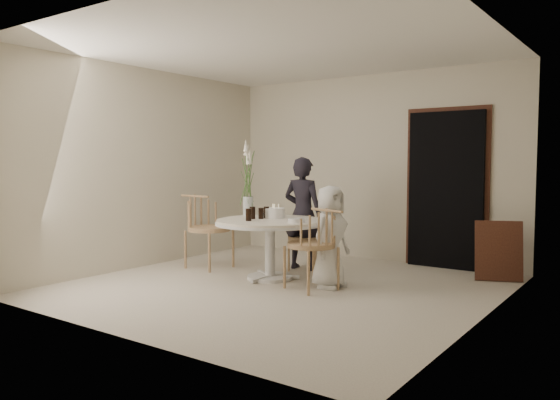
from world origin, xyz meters
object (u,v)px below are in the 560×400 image
Objects in this scene: table at (270,229)px; birthday_cake at (274,213)px; flower_vase at (248,184)px; chair_right at (319,237)px; girl at (303,213)px; chair_far at (306,231)px; chair_left at (202,220)px; boy at (330,237)px.

table is 5.14× the size of birthday_cake.
birthday_cake is 0.56m from flower_vase.
flower_vase is at bearing 177.29° from birthday_cake.
girl is at bearing -120.82° from chair_right.
girl is 1.51× the size of flower_vase.
girl is at bearing 47.83° from flower_vase.
flower_vase reaches higher than chair_far.
flower_vase reaches higher than table.
birthday_cake is (-0.07, 0.19, 0.18)m from table.
chair_left is 0.99× the size of flower_vase.
girl is 0.84m from flower_vase.
table is 1.34× the size of flower_vase.
flower_vase is (-0.49, -0.55, 0.39)m from girl.
boy is at bearing 1.93° from table.
table is 1.35× the size of chair_left.
birthday_cake is (-0.90, 0.40, 0.19)m from chair_right.
boy is at bearing -89.61° from chair_left.
flower_vase is at bearing -89.31° from chair_right.
chair_right is 0.62× the size of girl.
girl is at bearing -58.95° from chair_left.
birthday_cake reaches higher than table.
chair_right is 0.24m from boy.
chair_right is (0.83, -0.21, -0.01)m from table.
chair_far is at bearing 49.41° from boy.
girl reaches higher than boy.
chair_left reaches higher than chair_right.
chair_far is at bearing -93.40° from girl.
chair_far is 0.67× the size of boy.
birthday_cake is at bearing -2.71° from flower_vase.
chair_far is 1.03m from flower_vase.
flower_vase reaches higher than chair_left.
chair_far is (-0.02, 0.84, -0.11)m from table.
boy is 4.49× the size of birthday_cake.
boy reaches higher than chair_far.
girl reaches higher than table.
chair_left is at bearing -174.95° from birthday_cake.
chair_right is 1.50m from flower_vase.
flower_vase is at bearing -150.35° from chair_far.
girl is 1.13m from boy.
chair_left is at bearing -170.33° from chair_far.
table is 0.85m from chair_far.
flower_vase reaches higher than boy.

